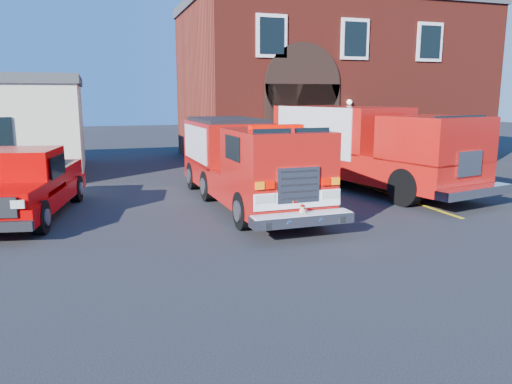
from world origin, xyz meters
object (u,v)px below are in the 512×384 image
object	(u,v)px
fire_engine	(245,161)
secondary_truck	(366,144)
pickup_truck	(25,185)
fire_station	(325,82)

from	to	relation	value
fire_engine	secondary_truck	bearing A→B (deg)	16.30
pickup_truck	secondary_truck	bearing A→B (deg)	5.92
fire_engine	secondary_truck	distance (m)	5.50
fire_station	secondary_truck	distance (m)	9.83
fire_engine	pickup_truck	size ratio (longest dim) A/B	1.38
fire_engine	pickup_truck	xyz separation A→B (m)	(-6.57, 0.31, -0.46)
fire_station	secondary_truck	world-z (taller)	fire_station
fire_engine	pickup_truck	distance (m)	6.59
secondary_truck	pickup_truck	bearing A→B (deg)	-174.08
secondary_truck	fire_station	bearing A→B (deg)	74.02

